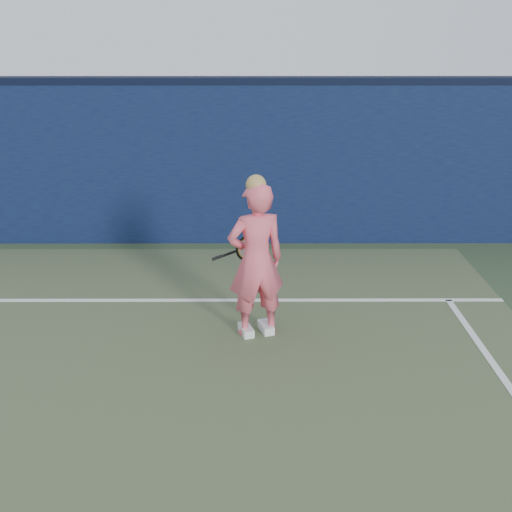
{
  "coord_description": "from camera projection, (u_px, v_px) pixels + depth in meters",
  "views": [
    {
      "loc": [
        2.3,
        -3.56,
        3.35
      ],
      "look_at": [
        2.32,
        3.09,
        0.94
      ],
      "focal_mm": 45.0,
      "sensor_mm": 36.0,
      "label": 1
    }
  ],
  "objects": [
    {
      "name": "backstop_wall",
      "position": [
        110.0,
        165.0,
        10.17
      ],
      "size": [
        24.0,
        0.4,
        2.5
      ],
      "primitive_type": "cube",
      "color": "#0C1135",
      "rests_on": "ground"
    },
    {
      "name": "wall_cap",
      "position": [
        103.0,
        80.0,
        9.73
      ],
      "size": [
        24.0,
        0.42,
        0.1
      ],
      "primitive_type": "cube",
      "color": "black",
      "rests_on": "backstop_wall"
    },
    {
      "name": "player",
      "position": [
        256.0,
        260.0,
        7.09
      ],
      "size": [
        0.75,
        0.6,
        1.86
      ],
      "rotation": [
        0.0,
        0.0,
        3.45
      ],
      "color": "#EF5D6F",
      "rests_on": "ground"
    },
    {
      "name": "racket",
      "position": [
        245.0,
        249.0,
        7.48
      ],
      "size": [
        0.56,
        0.19,
        0.3
      ],
      "rotation": [
        0.0,
        0.0,
        0.14
      ],
      "color": "black",
      "rests_on": "ground"
    }
  ]
}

